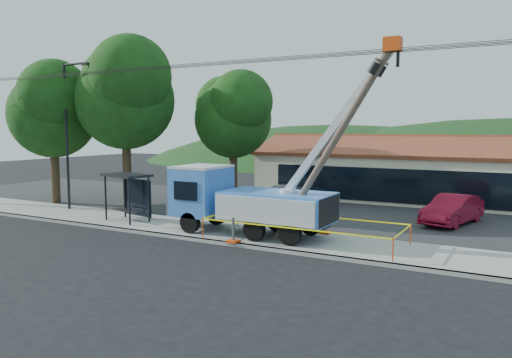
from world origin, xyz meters
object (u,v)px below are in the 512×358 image
Objects in this scene: car_silver at (281,210)px; utility_truck at (246,199)px; leaning_pole at (335,139)px; car_red at (452,226)px; bus_shelter at (129,186)px.

utility_truck is at bearing -81.86° from car_silver.
leaning_pole is at bearing -57.14° from car_silver.
utility_truck reaches higher than leaning_pole.
leaning_pole is at bearing -100.38° from car_red.
car_red is at bearing 42.56° from utility_truck.
car_silver is (5.29, 7.81, -2.00)m from bus_shelter.
car_red is (10.08, -0.23, 0.00)m from car_silver.
bus_shelter reaches higher than car_silver.
car_silver is (-1.90, 7.74, -1.82)m from utility_truck.
car_red is at bearing 38.93° from bus_shelter.
leaning_pole is 11.96m from bus_shelter.
leaning_pole is 1.79× the size of car_red.
utility_truck is 2.33× the size of car_silver.
car_silver reaches higher than car_red.
bus_shelter is at bearing -138.62° from car_red.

